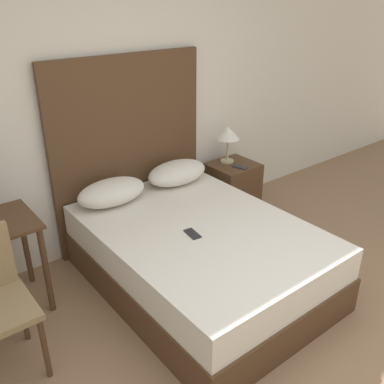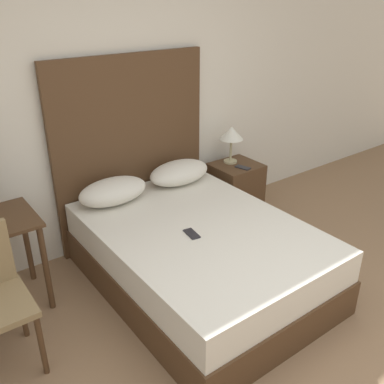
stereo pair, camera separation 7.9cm
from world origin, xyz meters
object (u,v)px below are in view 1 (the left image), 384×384
Objects in this scene: table_lamp at (228,134)px; phone_on_nightstand at (240,167)px; bed at (200,256)px; phone_on_bed at (192,234)px; nightstand at (232,189)px.

phone_on_nightstand is (-0.00, -0.19, -0.29)m from table_lamp.
table_lamp is (1.02, 0.81, 0.59)m from bed.
phone_on_bed is 0.42× the size of table_lamp.
phone_on_nightstand is (1.14, 0.68, 0.03)m from phone_on_bed.
phone_on_nightstand reaches higher than phone_on_bed.
bed is at bearing -141.49° from table_lamp.
nightstand is 0.58m from table_lamp.
nightstand reaches higher than bed.
nightstand is at bearing -83.97° from table_lamp.
bed is 1.26m from nightstand.
table_lamp is at bearing 38.51° from bed.
phone_on_bed is 1.42m from nightstand.
nightstand is at bearing 84.08° from phone_on_nightstand.
nightstand is at bearing 35.22° from bed.
table_lamp reaches higher than phone_on_nightstand.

